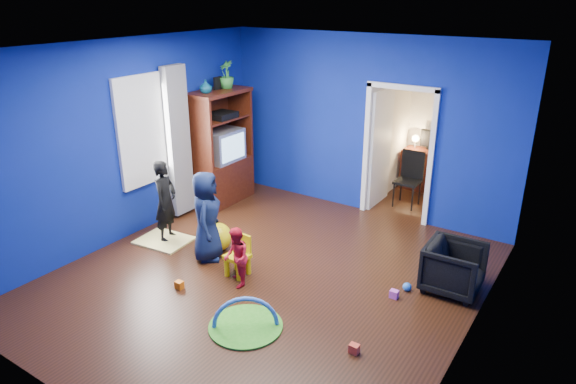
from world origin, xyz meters
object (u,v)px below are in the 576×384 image
Objects in this scene: child_navy at (206,216)px; hopper_ball at (217,237)px; kid_chair at (237,258)px; armchair at (454,268)px; vase at (206,86)px; study_desk at (426,170)px; tv_armoire at (221,147)px; play_mat at (246,326)px; folding_chair at (408,181)px; toddler_red at (236,258)px; crt_tv at (223,146)px; child_black at (165,201)px.

child_navy is 0.50m from hopper_ball.
child_navy is 0.75m from kid_chair.
armchair is 3.25× the size of vase.
study_desk is at bearing 45.10° from vase.
tv_armoire reaches higher than child_navy.
study_desk reaches higher than play_mat.
folding_chair is at bearing 31.57° from armchair.
crt_tv reaches higher than toddler_red.
armchair is at bearing -9.38° from tv_armoire.
toddler_red is 2.95m from tv_armoire.
child_navy is (0.90, -0.11, 0.02)m from child_black.
vase reaches higher than tv_armoire.
hopper_ball is 4.35m from study_desk.
toddler_red reaches higher than study_desk.
armchair is 0.54× the size of child_navy.
crt_tv is at bearing 177.34° from toddler_red.
hopper_ball is 0.83× the size of kid_chair.
crt_tv reaches higher than folding_chair.
child_navy is 3.68m from folding_chair.
crt_tv is (-1.17, 1.75, 0.38)m from child_navy.
hopper_ball is at bearing 102.51° from armchair.
kid_chair is 1.17m from play_mat.
vase is at bearing -146.51° from folding_chair.
folding_chair is at bearing 80.11° from kid_chair.
child_black reaches higher than hopper_ball.
folding_chair is at bearing 29.02° from tv_armoire.
crt_tv is 2.72m from kid_chair.
child_black is at bearing 176.59° from kid_chair.
armchair is at bearing 75.30° from toddler_red.
toddler_red is (-2.31, -1.38, 0.08)m from armchair.
folding_chair reaches higher than hopper_ball.
child_navy is at bearing 106.99° from armchair.
folding_chair is at bearing 87.47° from play_mat.
tv_armoire is (-4.30, 0.71, 0.67)m from armchair.
child_black is 0.97× the size of child_navy.
crt_tv is 1.69× the size of hopper_ball.
tv_armoire is at bearing 177.92° from toddler_red.
child_black is 2.63m from play_mat.
vase is 1.09m from crt_tv.
kid_chair is at bearing -40.92° from vase.
armchair is 1.66× the size of hopper_ball.
armchair reaches higher than hopper_ball.
child_black is at bearing 154.74° from play_mat.
child_black is 1.41× the size of study_desk.
vase is 0.51× the size of hopper_ball.
vase reaches higher than child_navy.
tv_armoire is at bearing 90.00° from vase.
child_black is at bearing -77.04° from vase.
tv_armoire is (-1.21, 1.75, 0.34)m from child_navy.
crt_tv is (-0.27, 1.64, 0.40)m from child_black.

